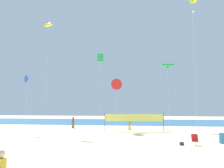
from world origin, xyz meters
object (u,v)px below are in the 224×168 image
object	(u,v)px
trash_barrel	(222,138)
volleyball_net	(134,118)
kite_green_box	(100,58)
folding_beach_chair	(195,140)
kite_lime_diamond	(194,15)
beach_handbag	(182,144)
kite_yellow_inflatable	(48,25)
kite_red_delta	(116,84)
kite_green_tube	(168,65)
kite_blue_delta	(27,79)
beachgoer_olive_shirt	(130,124)
beachgoer_plum_shirt	(73,122)

from	to	relation	value
trash_barrel	volleyball_net	distance (m)	11.83
trash_barrel	kite_green_box	distance (m)	19.33
folding_beach_chair	kite_green_box	world-z (taller)	kite_green_box
folding_beach_chair	kite_lime_diamond	distance (m)	22.35
beach_handbag	kite_yellow_inflatable	bearing A→B (deg)	150.10
trash_barrel	kite_red_delta	bearing A→B (deg)	136.26
kite_green_box	volleyball_net	bearing A→B (deg)	-23.63
beach_handbag	trash_barrel	bearing A→B (deg)	22.38
kite_green_tube	trash_barrel	bearing A→B (deg)	-74.70
kite_blue_delta	beachgoer_olive_shirt	bearing A→B (deg)	20.15
kite_yellow_inflatable	folding_beach_chair	bearing A→B (deg)	-27.83
kite_red_delta	kite_green_box	distance (m)	4.74
kite_green_tube	beachgoer_olive_shirt	bearing A→B (deg)	-162.97
beachgoer_plum_shirt	kite_green_tube	distance (m)	15.96
beachgoer_olive_shirt	kite_green_tube	world-z (taller)	kite_green_tube
beachgoer_olive_shirt	kite_lime_diamond	distance (m)	18.92
volleyball_net	kite_green_box	size ratio (longest dim) A/B	0.70
beachgoer_plum_shirt	kite_red_delta	size ratio (longest dim) A/B	0.24
trash_barrel	kite_yellow_inflatable	size ratio (longest dim) A/B	0.06
trash_barrel	kite_green_tube	size ratio (longest dim) A/B	0.10
kite_yellow_inflatable	kite_red_delta	world-z (taller)	kite_yellow_inflatable
kite_lime_diamond	beach_handbag	bearing A→B (deg)	-107.14
beachgoer_plum_shirt	kite_yellow_inflatable	size ratio (longest dim) A/B	0.11
kite_green_box	kite_lime_diamond	size ratio (longest dim) A/B	0.61
kite_yellow_inflatable	kite_green_tube	world-z (taller)	kite_yellow_inflatable
kite_yellow_inflatable	kite_red_delta	bearing A→B (deg)	14.77
kite_green_box	kite_blue_delta	size ratio (longest dim) A/B	1.51
folding_beach_chair	beach_handbag	bearing A→B (deg)	-134.44
kite_blue_delta	beach_handbag	bearing A→B (deg)	-22.18
kite_yellow_inflatable	kite_lime_diamond	size ratio (longest dim) A/B	0.83
beach_handbag	kite_green_box	size ratio (longest dim) A/B	0.03
beachgoer_plum_shirt	kite_lime_diamond	distance (m)	24.08
beach_handbag	kite_green_tube	world-z (taller)	kite_green_tube
volleyball_net	kite_green_tube	world-z (taller)	kite_green_tube
folding_beach_chair	beach_handbag	xyz separation A→B (m)	(-1.09, -0.16, -0.33)
beachgoer_olive_shirt	kite_red_delta	xyz separation A→B (m)	(-1.74, -0.28, 5.33)
beachgoer_plum_shirt	kite_green_tube	world-z (taller)	kite_green_tube
kite_red_delta	kite_yellow_inflatable	bearing A→B (deg)	-165.23
beach_handbag	beachgoer_plum_shirt	bearing A→B (deg)	134.80
kite_red_delta	kite_blue_delta	world-z (taller)	kite_blue_delta
beachgoer_olive_shirt	kite_blue_delta	world-z (taller)	kite_blue_delta
folding_beach_chair	kite_green_box	distance (m)	18.59
trash_barrel	kite_yellow_inflatable	xyz separation A→B (m)	(-19.28, 7.51, 13.65)
kite_green_tube	kite_green_box	distance (m)	9.64
beachgoer_plum_shirt	kite_blue_delta	bearing A→B (deg)	-138.91
beach_handbag	kite_lime_diamond	bearing A→B (deg)	72.86
trash_barrel	kite_yellow_inflatable	world-z (taller)	kite_yellow_inflatable
kite_red_delta	kite_lime_diamond	bearing A→B (deg)	17.86
beachgoer_plum_shirt	kite_lime_diamond	xyz separation A→B (m)	(18.00, 1.55, 15.92)
beachgoer_plum_shirt	volleyball_net	distance (m)	9.67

